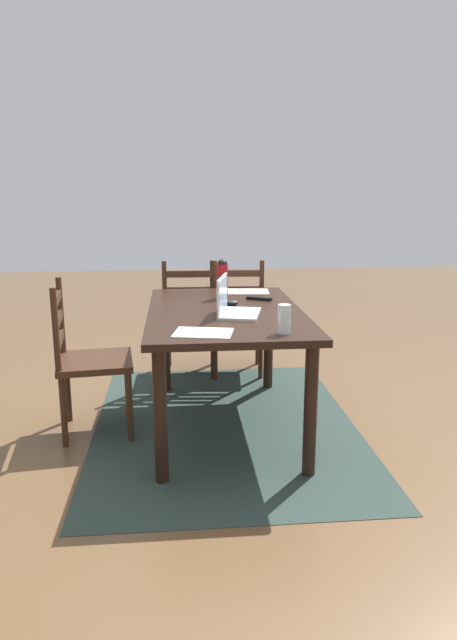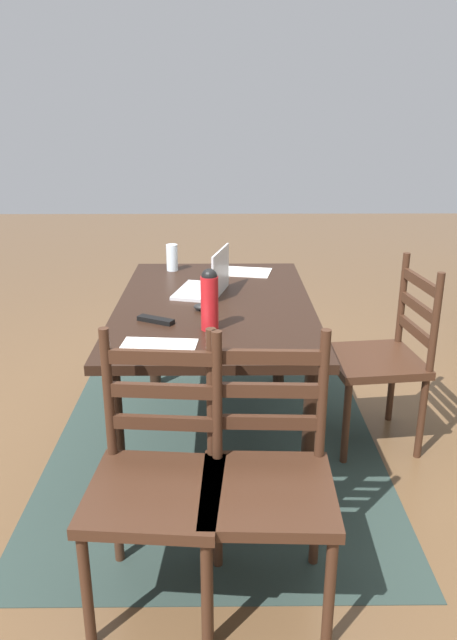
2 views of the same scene
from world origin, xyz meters
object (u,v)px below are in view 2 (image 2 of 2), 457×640
Objects in this scene: chair_right_near at (157,483)px; tv_remote at (156,320)px; dining_table at (215,321)px; drinking_glass at (172,258)px; laptop at (209,282)px; water_bottle at (209,298)px; computer_mouse at (204,307)px; chair_far_head at (382,358)px; chair_right_far at (267,482)px.

tv_remote is at bearing -174.66° from chair_right_near.
drinking_glass is (-0.59, -0.25, 0.17)m from dining_table.
laptop is 2.41× the size of drinking_glass.
water_bottle reaches higher than computer_mouse.
water_bottle is 0.28m from tv_remote.
laptop is at bearing -177.09° from computer_mouse.
chair_right_far is (1.04, -0.65, 0.00)m from chair_far_head.
drinking_glass is 1.50× the size of computer_mouse.
chair_right_far is 6.31× the size of drinking_glass.
computer_mouse is at bearing -20.44° from dining_table.
laptop is 1.38× the size of water_bottle.
chair_far_head reaches higher than tv_remote.
tv_remote is (0.16, -0.21, -0.01)m from computer_mouse.
computer_mouse is at bearing 171.46° from chair_right_near.
drinking_glass is (-1.63, -0.07, 0.37)m from chair_right_near.
tv_remote is at bearing -149.69° from chair_right_far.
chair_right_far is 0.99m from computer_mouse.
chair_far_head is 5.59× the size of tv_remote.
laptop is 3.63× the size of computer_mouse.
dining_table is 9.93× the size of drinking_glass.
drinking_glass is at bearing -153.76° from laptop.
water_bottle is at bearing -162.99° from chair_right_far.
chair_right_near is at bearing -2.18° from computer_mouse.
chair_far_head is 1.46m from chair_right_near.
laptop is 0.50m from drinking_glass.
laptop is at bearing -168.46° from dining_table.
water_bottle is at bearing -2.44° from dining_table.
tv_remote is (-0.76, -0.44, 0.31)m from chair_right_far.
computer_mouse is 0.26m from tv_remote.
tv_remote is (-0.09, -0.24, -0.13)m from water_bottle.
dining_table is 1.57× the size of chair_far_head.
laptop is at bearing 26.24° from drinking_glass.
dining_table is 1.57× the size of chair_right_far.
drinking_glass is at bearing -118.45° from chair_far_head.
laptop is 2.14× the size of tv_remote.
water_bottle reaches higher than chair_right_near.
drinking_glass is (-0.45, -0.22, 0.02)m from laptop.
water_bottle reaches higher than chair_far_head.
chair_far_head and chair_right_near have the same top height.
chair_right_far is at bearing -31.96° from chair_far_head.
tv_remote is at bearing -75.35° from chair_far_head.
tv_remote is at bearing -110.63° from water_bottle.
chair_right_far is at bearing 10.44° from laptop.
laptop is (-1.18, -0.22, 0.36)m from chair_right_far.
chair_right_near is at bearing -147.22° from tv_remote.
chair_far_head is at bearing 80.75° from laptop.
laptop is at bearing -0.27° from tv_remote.
chair_right_near is 9.50× the size of computer_mouse.
tv_remote reaches higher than dining_table.
chair_right_far is at bearing 20.75° from computer_mouse.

